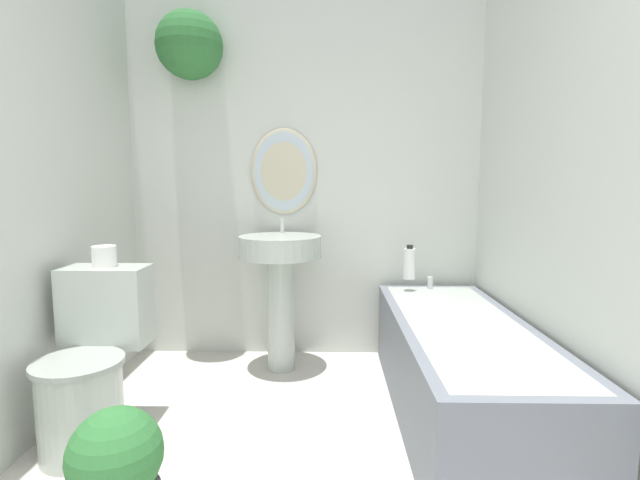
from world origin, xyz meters
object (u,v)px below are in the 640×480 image
Objects in this scene: pedestal_sink at (281,273)px; bathtub at (461,368)px; toilet_paper_roll at (104,256)px; toilet at (92,365)px; shampoo_bottle at (409,263)px; potted_plant at (117,475)px.

bathtub is at bearing -31.98° from pedestal_sink.
pedestal_sink is at bearing 148.02° from bathtub.
bathtub is 15.32× the size of toilet_paper_roll.
toilet is at bearing -90.00° from toilet_paper_roll.
shampoo_bottle reaches higher than potted_plant.
pedestal_sink is at bearing 47.63° from toilet.
pedestal_sink is 1.54m from potted_plant.
shampoo_bottle is (0.81, 0.08, 0.05)m from pedestal_sink.
potted_plant is 4.12× the size of toilet_paper_roll.
shampoo_bottle is at bearing 5.83° from pedestal_sink.
potted_plant is at bearing -147.85° from bathtub.
toilet reaches higher than potted_plant.
shampoo_bottle is 0.48× the size of potted_plant.
bathtub is at bearing 32.15° from potted_plant.
shampoo_bottle is 1.76m from toilet_paper_roll.
shampoo_bottle is 1.98× the size of toilet_paper_roll.
bathtub is at bearing -77.77° from shampoo_bottle.
potted_plant is 1.05m from toilet_paper_roll.
potted_plant is (-1.20, -1.53, -0.44)m from shampoo_bottle.
shampoo_bottle is at bearing 102.23° from bathtub.
toilet_paper_roll is (-1.58, -0.75, 0.16)m from shampoo_bottle.
toilet is 0.72m from potted_plant.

